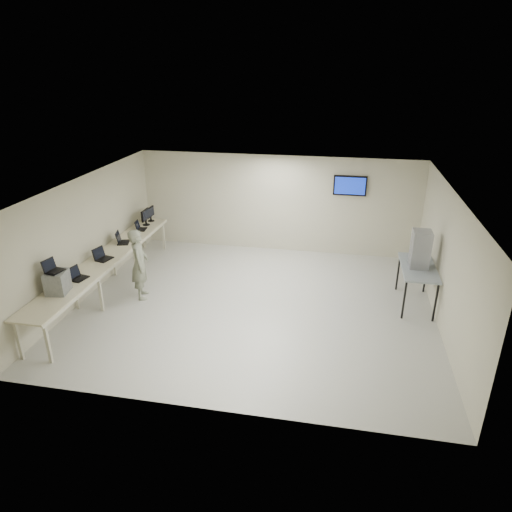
% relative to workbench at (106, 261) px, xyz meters
% --- Properties ---
extents(room, '(8.01, 7.01, 2.81)m').
position_rel_workbench_xyz_m(room, '(3.62, 0.06, 0.58)').
color(room, '#B9B8A8').
rests_on(room, ground).
extents(workbench, '(0.76, 6.00, 0.90)m').
position_rel_workbench_xyz_m(workbench, '(0.00, 0.00, 0.00)').
color(workbench, '#BDB38C').
rests_on(workbench, ground).
extents(equipment_box, '(0.45, 0.49, 0.46)m').
position_rel_workbench_xyz_m(equipment_box, '(-0.06, -1.80, 0.30)').
color(equipment_box, gray).
rests_on(equipment_box, workbench).
extents(laptop_on_box, '(0.33, 0.38, 0.26)m').
position_rel_workbench_xyz_m(laptop_on_box, '(-0.11, -1.80, 0.60)').
color(laptop_on_box, black).
rests_on(laptop_on_box, equipment_box).
extents(laptop_0, '(0.35, 0.40, 0.27)m').
position_rel_workbench_xyz_m(laptop_0, '(-0.04, -1.17, 0.14)').
color(laptop_0, black).
rests_on(laptop_0, workbench).
extents(laptop_1, '(0.39, 0.42, 0.29)m').
position_rel_workbench_xyz_m(laptop_1, '(-0.03, -0.10, 0.15)').
color(laptop_1, black).
rests_on(laptop_1, workbench).
extents(laptop_2, '(0.40, 0.43, 0.29)m').
position_rel_workbench_xyz_m(laptop_2, '(-0.07, 0.98, 0.15)').
color(laptop_2, black).
rests_on(laptop_2, workbench).
extents(laptop_3, '(0.31, 0.35, 0.25)m').
position_rel_workbench_xyz_m(laptop_3, '(-0.03, 2.00, 0.14)').
color(laptop_3, black).
rests_on(laptop_3, workbench).
extents(monitor_near, '(0.20, 0.46, 0.45)m').
position_rel_workbench_xyz_m(monitor_near, '(-0.01, 2.40, 0.35)').
color(monitor_near, black).
rests_on(monitor_near, workbench).
extents(monitor_far, '(0.19, 0.42, 0.42)m').
position_rel_workbench_xyz_m(monitor_far, '(-0.01, 2.75, 0.33)').
color(monitor_far, black).
rests_on(monitor_far, workbench).
extents(soldier, '(0.59, 0.72, 1.70)m').
position_rel_workbench_xyz_m(soldier, '(0.89, -0.08, 0.02)').
color(soldier, '#515A44').
rests_on(soldier, ground).
extents(side_table, '(0.74, 1.60, 0.96)m').
position_rel_workbench_xyz_m(side_table, '(7.19, 0.74, 0.06)').
color(side_table, gray).
rests_on(side_table, ground).
extents(storage_bins, '(0.40, 0.44, 0.84)m').
position_rel_workbench_xyz_m(storage_bins, '(7.17, 0.74, 0.55)').
color(storage_bins, '#999BA0').
rests_on(storage_bins, side_table).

